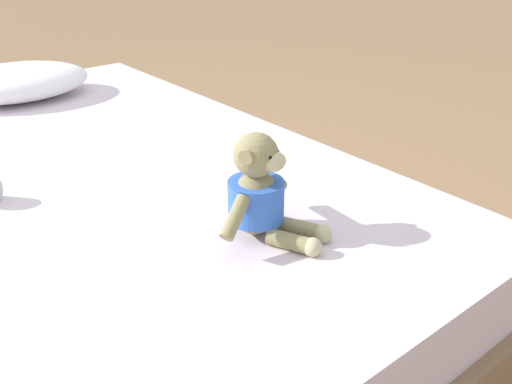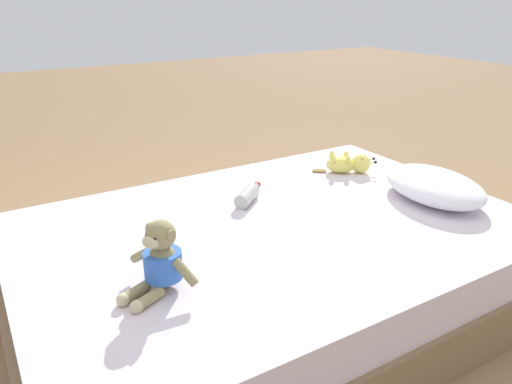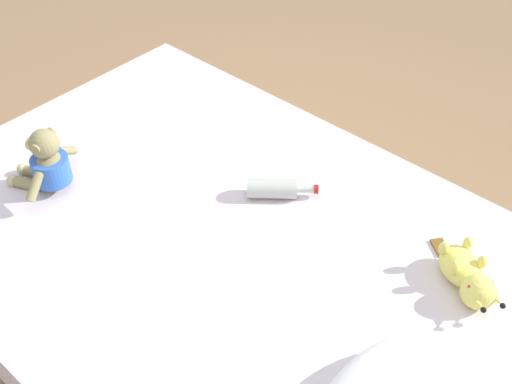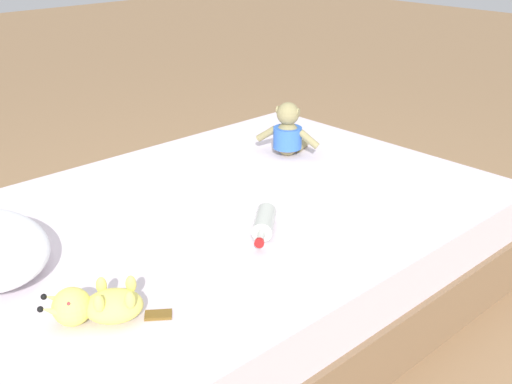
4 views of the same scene
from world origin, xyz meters
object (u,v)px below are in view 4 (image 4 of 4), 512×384
plush_monkey (288,133)px  glass_bottle (264,223)px  plush_yellow_creature (96,306)px  bed (219,257)px

plush_monkey → glass_bottle: 0.74m
plush_monkey → glass_bottle: size_ratio=1.32×
plush_yellow_creature → glass_bottle: plush_yellow_creature is taller
plush_monkey → plush_yellow_creature: 1.35m
glass_bottle → plush_yellow_creature: bearing=96.0°
bed → plush_monkey: bearing=-69.9°
bed → glass_bottle: 0.34m
plush_monkey → glass_bottle: plush_monkey is taller
bed → glass_bottle: bearing=177.5°
glass_bottle → plush_monkey: bearing=-51.9°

